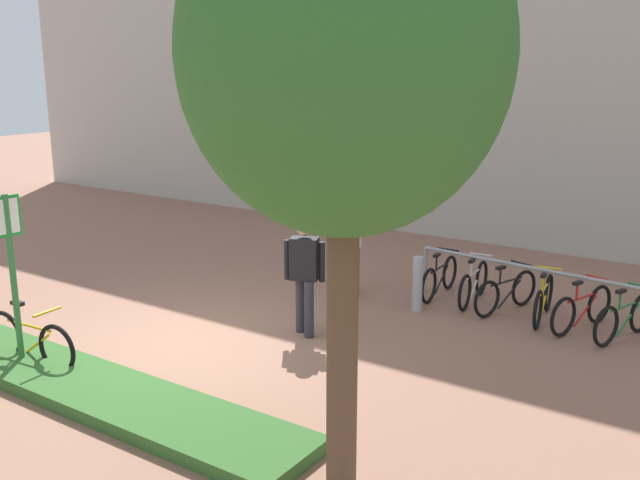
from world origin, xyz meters
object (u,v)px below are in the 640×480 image
object	(u,v)px
person_suited_dark	(304,270)
person_shirt_white	(349,240)
tree_sidewalk	(344,56)
bike_at_sign	(30,340)
bike_rack_cluster	(524,295)
parking_sign_post	(11,256)
bollard_steel	(418,284)

from	to	relation	value
person_suited_dark	person_shirt_white	bearing A→B (deg)	102.84
tree_sidewalk	bike_at_sign	bearing A→B (deg)	178.07
bike_at_sign	person_shirt_white	bearing A→B (deg)	68.28
tree_sidewalk	bike_at_sign	world-z (taller)	tree_sidewalk
tree_sidewalk	person_shirt_white	world-z (taller)	tree_sidewalk
tree_sidewalk	person_suited_dark	bearing A→B (deg)	130.01
bike_rack_cluster	person_shirt_white	xyz separation A→B (m)	(-2.85, -0.70, 0.64)
bike_rack_cluster	person_suited_dark	size ratio (longest dim) A/B	2.17
bike_rack_cluster	person_shirt_white	bearing A→B (deg)	-166.27
bike_rack_cluster	person_shirt_white	size ratio (longest dim) A/B	2.17
parking_sign_post	person_shirt_white	xyz separation A→B (m)	(1.94, 4.99, -0.54)
person_shirt_white	bike_rack_cluster	bearing A→B (deg)	13.73
bike_rack_cluster	person_suited_dark	distance (m)	3.61
bike_at_sign	bike_rack_cluster	distance (m)	7.32
tree_sidewalk	bike_rack_cluster	xyz separation A→B (m)	(-0.19, 5.71, -3.60)
tree_sidewalk	bollard_steel	bearing A→B (deg)	108.86
parking_sign_post	person_suited_dark	bearing A→B (deg)	52.18
tree_sidewalk	bollard_steel	world-z (taller)	tree_sidewalk
bike_at_sign	bike_rack_cluster	world-z (taller)	bike_at_sign
tree_sidewalk	bike_at_sign	xyz separation A→B (m)	(-4.96, 0.17, -3.60)
bike_at_sign	bollard_steel	size ratio (longest dim) A/B	1.87
parking_sign_post	bike_rack_cluster	bearing A→B (deg)	49.88
tree_sidewalk	parking_sign_post	xyz separation A→B (m)	(-4.98, 0.03, -2.42)
bollard_steel	person_suited_dark	distance (m)	2.15
tree_sidewalk	bike_rack_cluster	distance (m)	6.75
bike_at_sign	parking_sign_post	bearing A→B (deg)	-94.68
bike_at_sign	person_shirt_white	size ratio (longest dim) A/B	0.98
bike_rack_cluster	parking_sign_post	bearing A→B (deg)	-130.12
tree_sidewalk	person_shirt_white	size ratio (longest dim) A/B	3.18
bollard_steel	person_suited_dark	size ratio (longest dim) A/B	0.52
parking_sign_post	bollard_steel	world-z (taller)	parking_sign_post
parking_sign_post	person_shirt_white	bearing A→B (deg)	68.72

